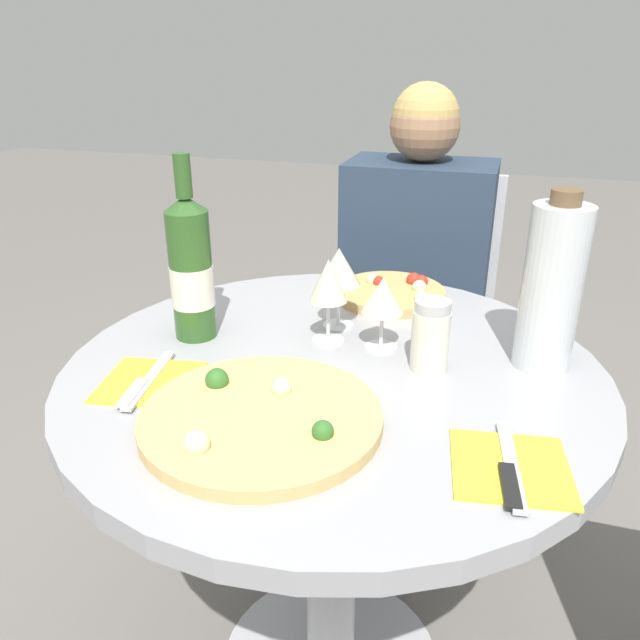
{
  "coord_description": "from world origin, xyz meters",
  "views": [
    {
      "loc": [
        0.26,
        -0.91,
        1.26
      ],
      "look_at": [
        -0.01,
        -0.04,
        0.86
      ],
      "focal_mm": 35.0,
      "sensor_mm": 36.0,
      "label": 1
    }
  ],
  "objects_px": {
    "chair_behind_diner": "(414,337)",
    "wine_bottle": "(191,270)",
    "pizza_large": "(260,417)",
    "tall_carafe": "(552,287)",
    "dining_table": "(333,446)",
    "seated_diner": "(407,337)"
  },
  "relations": [
    {
      "from": "dining_table",
      "to": "chair_behind_diner",
      "type": "relative_size",
      "value": 1.01
    },
    {
      "from": "tall_carafe",
      "to": "pizza_large",
      "type": "bearing_deg",
      "value": -141.2
    },
    {
      "from": "chair_behind_diner",
      "to": "wine_bottle",
      "type": "xyz_separation_m",
      "value": [
        -0.31,
        -0.76,
        0.44
      ]
    },
    {
      "from": "seated_diner",
      "to": "wine_bottle",
      "type": "relative_size",
      "value": 3.49
    },
    {
      "from": "chair_behind_diner",
      "to": "wine_bottle",
      "type": "height_order",
      "value": "wine_bottle"
    },
    {
      "from": "pizza_large",
      "to": "tall_carafe",
      "type": "bearing_deg",
      "value": 38.8
    },
    {
      "from": "dining_table",
      "to": "seated_diner",
      "type": "relative_size",
      "value": 0.79
    },
    {
      "from": "dining_table",
      "to": "wine_bottle",
      "type": "bearing_deg",
      "value": 172.38
    },
    {
      "from": "seated_diner",
      "to": "pizza_large",
      "type": "distance_m",
      "value": 0.89
    },
    {
      "from": "chair_behind_diner",
      "to": "seated_diner",
      "type": "bearing_deg",
      "value": 90.0
    },
    {
      "from": "dining_table",
      "to": "tall_carafe",
      "type": "distance_m",
      "value": 0.47
    },
    {
      "from": "seated_diner",
      "to": "tall_carafe",
      "type": "distance_m",
      "value": 0.73
    },
    {
      "from": "tall_carafe",
      "to": "chair_behind_diner",
      "type": "bearing_deg",
      "value": 114.14
    },
    {
      "from": "seated_diner",
      "to": "pizza_large",
      "type": "height_order",
      "value": "seated_diner"
    },
    {
      "from": "dining_table",
      "to": "pizza_large",
      "type": "xyz_separation_m",
      "value": [
        -0.05,
        -0.21,
        0.18
      ]
    },
    {
      "from": "pizza_large",
      "to": "wine_bottle",
      "type": "distance_m",
      "value": 0.36
    },
    {
      "from": "seated_diner",
      "to": "tall_carafe",
      "type": "relative_size",
      "value": 3.91
    },
    {
      "from": "dining_table",
      "to": "wine_bottle",
      "type": "relative_size",
      "value": 2.74
    },
    {
      "from": "pizza_large",
      "to": "tall_carafe",
      "type": "xyz_separation_m",
      "value": [
        0.39,
        0.31,
        0.13
      ]
    },
    {
      "from": "seated_diner",
      "to": "wine_bottle",
      "type": "distance_m",
      "value": 0.77
    },
    {
      "from": "pizza_large",
      "to": "chair_behind_diner",
      "type": "bearing_deg",
      "value": 85.62
    },
    {
      "from": "pizza_large",
      "to": "wine_bottle",
      "type": "bearing_deg",
      "value": 133.26
    }
  ]
}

